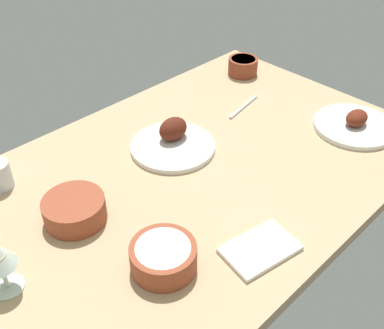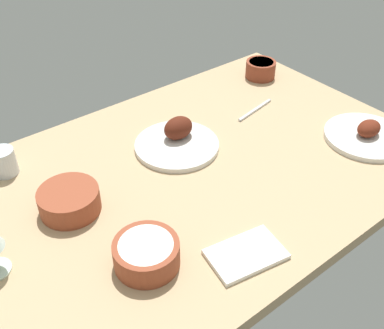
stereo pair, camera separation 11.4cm
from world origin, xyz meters
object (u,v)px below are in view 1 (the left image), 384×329
Objects in this scene: plate_near_viewer at (173,141)px; bowl_cream at (163,256)px; folded_napkin at (260,249)px; plate_far_side at (354,125)px; bowl_pasta at (243,66)px; fork_loose at (244,107)px; bowl_potatoes at (74,209)px.

plate_near_viewer reaches higher than bowl_cream.
plate_near_viewer is at bearing 72.90° from folded_napkin.
plate_far_side reaches higher than bowl_pasta.
plate_far_side is 80.87cm from bowl_cream.
plate_far_side reaches higher than bowl_cream.
bowl_cream reaches higher than fork_loose.
bowl_potatoes reaches higher than folded_napkin.
plate_far_side is at bearing 104.80° from fork_loose.
folded_napkin is at bearing -169.56° from plate_far_side.
bowl_pasta is at bearing 17.73° from plate_near_viewer.
folded_napkin is (-61.84, -11.39, -0.80)cm from plate_far_side.
bowl_pasta is at bearing 43.12° from folded_napkin.
fork_loose is at bearing 26.18° from bowl_cream.
plate_near_viewer is at bearing -10.57° from fork_loose.
plate_near_viewer reaches higher than bowl_potatoes.
plate_near_viewer reaches higher than fork_loose.
bowl_potatoes is (-5.52, 26.71, -0.05)cm from bowl_cream.
plate_near_viewer is 1.64× the size of bowl_potatoes.
plate_far_side is at bearing -34.67° from plate_near_viewer.
bowl_potatoes is (-89.83, -22.17, -0.09)cm from bowl_pasta.
plate_near_viewer is at bearing -162.27° from bowl_pasta.
plate_near_viewer is at bearing 145.33° from plate_far_side.
plate_far_side is 2.29× the size of bowl_pasta.
folded_napkin is at bearing -136.88° from bowl_pasta.
plate_far_side is at bearing -0.63° from bowl_cream.
plate_far_side is 1.70× the size of bowl_cream.
plate_far_side is 1.45× the size of fork_loose.
plate_far_side is 1.65× the size of bowl_potatoes.
bowl_pasta is 0.65× the size of folded_napkin.
folded_napkin is (-65.31, -61.15, -2.82)cm from bowl_pasta.
bowl_pasta is at bearing 86.01° from plate_far_side.
fork_loose is at bearing 43.74° from folded_napkin.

